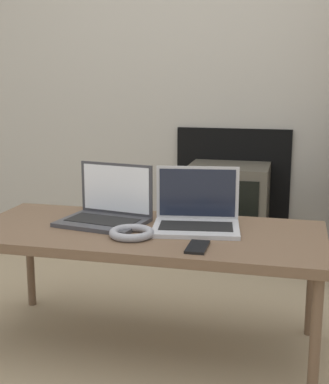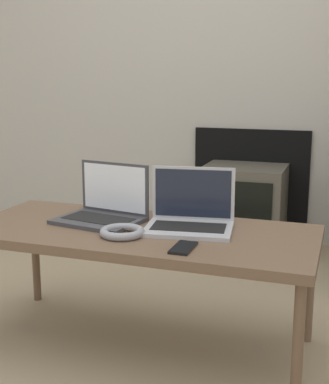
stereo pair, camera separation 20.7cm
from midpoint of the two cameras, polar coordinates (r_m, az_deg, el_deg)
name	(u,v)px [view 2 (the right image)]	position (r m, az deg, el deg)	size (l,w,h in m)	color
wall_back	(233,38)	(3.54, 9.10, 15.92)	(7.00, 0.08, 2.60)	#ADA89E
table	(139,238)	(2.04, 0.15, -4.99)	(1.33, 0.58, 0.48)	brown
laptop_left	(104,209)	(2.15, -3.72, -1.81)	(0.36, 0.29, 0.23)	#38383D
laptop_right	(190,216)	(2.04, 5.67, -2.59)	(0.36, 0.29, 0.23)	#B2B2B7
headphones	(122,232)	(1.94, -1.50, -4.31)	(0.16, 0.16, 0.03)	gray
phone	(183,248)	(1.81, 5.32, -5.98)	(0.07, 0.14, 0.01)	black
tv	(243,207)	(3.35, 10.18, -1.65)	(0.49, 0.42, 0.52)	#4C473D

